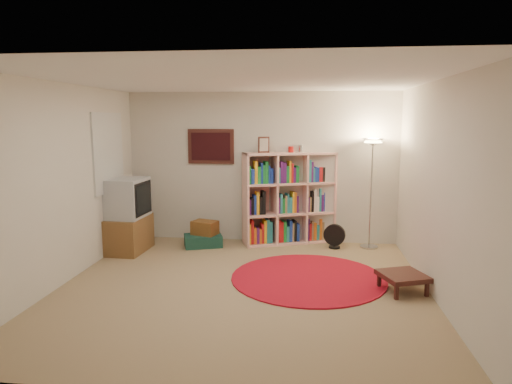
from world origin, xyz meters
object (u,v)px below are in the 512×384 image
floor_fan (334,236)px  side_table (403,277)px  suitcase (203,241)px  bookshelf (288,199)px  floor_lamp (372,157)px  tv_stand (127,217)px

floor_fan → side_table: bearing=-54.8°
suitcase → side_table: size_ratio=1.07×
bookshelf → floor_lamp: size_ratio=1.03×
floor_fan → side_table: (0.71, -1.80, -0.01)m
suitcase → tv_stand: bearing=-179.4°
side_table → tv_stand: bearing=162.0°
bookshelf → suitcase: (-1.35, -0.41, -0.64)m
floor_fan → floor_lamp: bearing=24.3°
bookshelf → side_table: size_ratio=2.84×
floor_lamp → suitcase: 3.02m
bookshelf → tv_stand: bearing=178.1°
tv_stand → suitcase: 1.26m
floor_fan → tv_stand: bearing=-157.1°
suitcase → floor_fan: bearing=-16.0°
floor_fan → tv_stand: size_ratio=0.34×
floor_lamp → tv_stand: size_ratio=1.53×
bookshelf → suitcase: 1.55m
bookshelf → suitcase: bookshelf is taller
bookshelf → tv_stand: 2.59m
bookshelf → side_table: 2.62m
tv_stand → side_table: size_ratio=1.80×
floor_lamp → floor_fan: floor_lamp is taller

